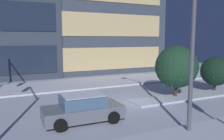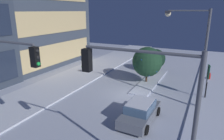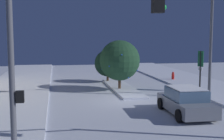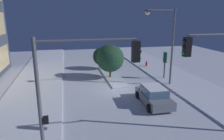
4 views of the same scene
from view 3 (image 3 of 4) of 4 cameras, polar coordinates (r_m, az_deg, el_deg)
ground at (r=19.92m, az=3.13°, el=-5.86°), size 52.00×52.00×0.00m
curb_strip_far at (r=19.58m, az=-19.81°, el=-6.24°), size 52.00×5.20×0.14m
median_strip at (r=24.43m, az=1.88°, el=-3.41°), size 9.00×1.80×0.14m
car_near at (r=16.75m, az=13.97°, el=-5.90°), size 4.36×2.17×1.49m
traffic_light_corner_far_left at (r=9.28m, az=-7.37°, el=7.04°), size 0.32×4.96×6.28m
street_lamp_arched at (r=21.17m, az=16.55°, el=8.46°), size 0.61×3.25×7.79m
fire_hydrant at (r=29.34m, az=11.61°, el=-1.21°), size 0.48×0.26×0.86m
parking_info_sign at (r=23.85m, az=16.60°, el=0.79°), size 0.54×0.21×3.15m
decorated_tree_median at (r=23.42m, az=1.47°, el=1.85°), size 3.19×3.19×3.97m
decorated_tree_left_of_median at (r=27.69m, az=-0.84°, el=1.30°), size 2.46×2.52×3.01m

